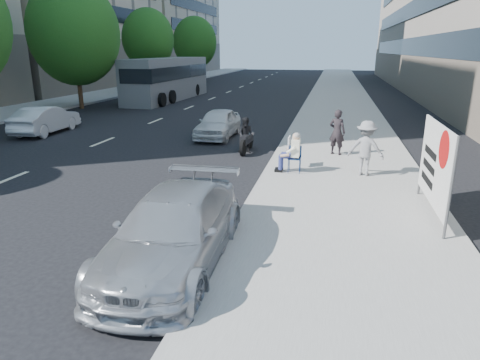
% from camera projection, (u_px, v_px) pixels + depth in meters
% --- Properties ---
extents(ground, '(160.00, 160.00, 0.00)m').
position_uv_depth(ground, '(178.00, 221.00, 10.38)').
color(ground, black).
rests_on(ground, ground).
extents(near_sidewalk, '(5.00, 120.00, 0.15)m').
position_uv_depth(near_sidewalk, '(340.00, 111.00, 28.24)').
color(near_sidewalk, gray).
rests_on(near_sidewalk, ground).
extents(far_sidewalk, '(4.50, 120.00, 0.15)m').
position_uv_depth(far_sidewalk, '(60.00, 103.00, 32.43)').
color(far_sidewalk, gray).
rests_on(far_sidewalk, ground).
extents(tree_far_c, '(6.00, 6.00, 8.47)m').
position_uv_depth(tree_far_c, '(74.00, 33.00, 28.49)').
color(tree_far_c, '#382616').
rests_on(tree_far_c, ground).
extents(tree_far_d, '(4.80, 4.80, 7.65)m').
position_uv_depth(tree_far_d, '(148.00, 39.00, 39.74)').
color(tree_far_d, '#382616').
rests_on(tree_far_d, ground).
extents(tree_far_e, '(5.40, 5.40, 7.89)m').
position_uv_depth(tree_far_e, '(195.00, 42.00, 52.86)').
color(tree_far_e, '#382616').
rests_on(tree_far_e, ground).
extents(seated_protester, '(0.83, 1.12, 1.31)m').
position_uv_depth(seated_protester, '(292.00, 150.00, 13.76)').
color(seated_protester, navy).
rests_on(seated_protester, near_sidewalk).
extents(jogger, '(1.23, 0.87, 1.73)m').
position_uv_depth(jogger, '(366.00, 148.00, 13.38)').
color(jogger, gray).
rests_on(jogger, near_sidewalk).
extents(pedestrian_woman, '(0.73, 0.61, 1.71)m').
position_uv_depth(pedestrian_woman, '(337.00, 132.00, 16.05)').
color(pedestrian_woman, black).
rests_on(pedestrian_woman, near_sidewalk).
extents(protest_banner, '(0.08, 3.06, 2.20)m').
position_uv_depth(protest_banner, '(435.00, 164.00, 10.07)').
color(protest_banner, '#4C4C4C').
rests_on(protest_banner, near_sidewalk).
extents(parked_sedan, '(2.09, 4.86, 1.40)m').
position_uv_depth(parked_sedan, '(174.00, 230.00, 8.11)').
color(parked_sedan, '#A4A6AB').
rests_on(parked_sedan, ground).
extents(white_sedan_near, '(1.58, 3.90, 1.33)m').
position_uv_depth(white_sedan_near, '(218.00, 123.00, 20.01)').
color(white_sedan_near, silver).
rests_on(white_sedan_near, ground).
extents(white_sedan_mid, '(1.60, 4.14, 1.34)m').
position_uv_depth(white_sedan_mid, '(46.00, 120.00, 21.00)').
color(white_sedan_mid, '#BDBDBD').
rests_on(white_sedan_mid, ground).
extents(motorcycle, '(0.73, 2.05, 1.42)m').
position_uv_depth(motorcycle, '(246.00, 137.00, 17.07)').
color(motorcycle, black).
rests_on(motorcycle, ground).
extents(bus, '(3.01, 12.13, 3.30)m').
position_uv_depth(bus, '(168.00, 79.00, 34.86)').
color(bus, slate).
rests_on(bus, ground).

